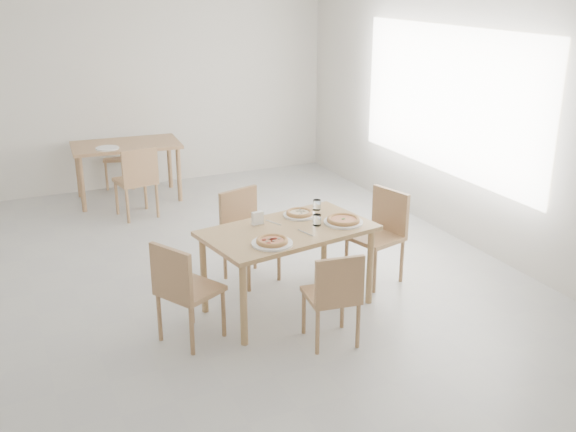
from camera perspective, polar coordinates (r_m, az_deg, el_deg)
name	(u,v)px	position (r m, az deg, el deg)	size (l,w,h in m)	color
room	(447,101)	(7.71, 13.31, 9.49)	(7.28, 7.00, 7.00)	#B6B7B2
main_table	(288,238)	(5.81, 0.00, -1.87)	(1.56, 1.05, 0.75)	tan
chair_south	(334,292)	(5.31, 3.95, -6.48)	(0.44, 0.44, 0.80)	tan
chair_north	(246,228)	(6.48, -3.58, -1.05)	(0.54, 0.54, 0.88)	tan
chair_west	(183,286)	(5.38, -8.92, -5.90)	(0.57, 0.57, 0.86)	tan
chair_east	(381,229)	(6.50, 7.91, -1.10)	(0.54, 0.54, 0.89)	tan
plate_margherita	(343,222)	(5.93, 4.70, -0.52)	(0.35, 0.35, 0.02)	white
plate_mushroom	(299,215)	(6.08, 0.97, 0.08)	(0.29, 0.29, 0.02)	white
plate_pepperoni	(272,243)	(5.45, -1.35, -2.33)	(0.34, 0.34, 0.02)	white
pizza_margherita	(343,220)	(5.92, 4.71, -0.31)	(0.31, 0.31, 0.03)	#E3A86B
pizza_mushroom	(299,213)	(6.07, 0.97, 0.28)	(0.30, 0.30, 0.03)	#E3A86B
pizza_pepperoni	(272,241)	(5.44, -1.36, -2.10)	(0.31, 0.31, 0.03)	#E3A86B
tumbler_a	(317,205)	(6.24, 2.46, 0.95)	(0.07, 0.07, 0.10)	white
tumbler_b	(317,220)	(5.85, 2.47, -0.34)	(0.07, 0.07, 0.10)	white
napkin_holder	(258,219)	(5.84, -2.60, -0.25)	(0.12, 0.07, 0.12)	silver
fork_a	(306,233)	(5.68, 1.49, -1.45)	(0.02, 0.20, 0.01)	silver
fork_b	(273,223)	(5.91, -1.25, -0.57)	(0.02, 0.19, 0.01)	silver
second_table	(126,151)	(9.01, -13.53, 5.41)	(1.41, 0.87, 0.75)	tan
chair_back_s	(137,177)	(8.28, -12.63, 3.21)	(0.50, 0.50, 0.89)	tan
chair_back_n	(120,152)	(9.73, -14.06, 5.30)	(0.51, 0.51, 0.82)	tan
plate_empty	(107,148)	(8.76, -15.05, 5.57)	(0.29, 0.29, 0.02)	white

